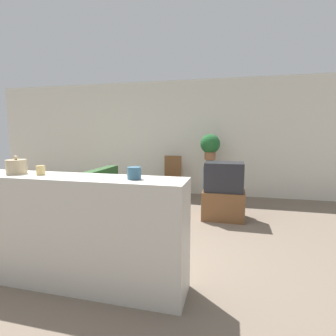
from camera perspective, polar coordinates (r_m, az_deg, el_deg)
ground_plane at (r=3.62m, az=-16.73°, el=-16.79°), size 14.00×14.00×0.00m
wall_back at (r=6.48m, az=-1.56°, el=6.57°), size 9.00×0.06×2.70m
couch at (r=4.81m, az=-13.18°, el=-6.77°), size 0.85×1.83×0.80m
tv_stand at (r=4.68m, az=11.94°, el=-7.80°), size 0.71×0.53×0.49m
television at (r=4.57m, az=12.03°, el=-1.86°), size 0.66×0.45×0.49m
wooden_chair at (r=6.00m, az=0.83°, el=-1.66°), size 0.44×0.44×0.95m
plant_stand at (r=5.86m, az=9.01°, el=-2.53°), size 0.17×0.17×0.89m
potted_plant at (r=5.77m, az=9.17°, el=4.93°), size 0.43×0.43×0.56m
foreground_counter at (r=2.90m, az=-24.15°, el=-11.97°), size 2.72×0.44×1.08m
decorative_bowl at (r=3.00m, az=-30.13°, el=0.26°), size 0.19×0.19×0.18m
candle_jar at (r=2.82m, az=-25.98°, el=-0.44°), size 0.08×0.08×0.09m
coffee_tin at (r=2.32m, az=-7.38°, el=-1.10°), size 0.12×0.12×0.11m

